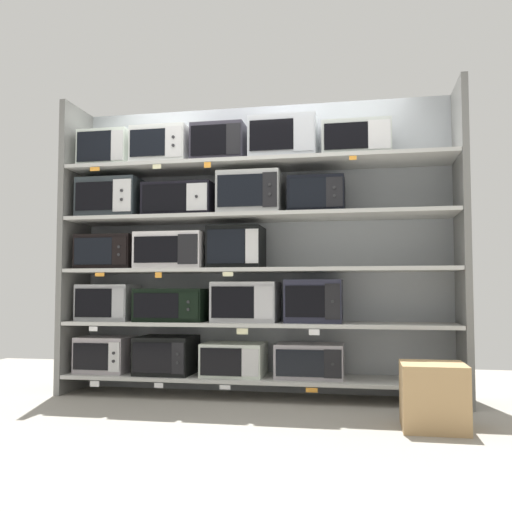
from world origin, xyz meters
name	(u,v)px	position (x,y,z in m)	size (l,w,h in m)	color
ground	(226,428)	(0.00, -1.00, -0.01)	(7.11, 6.00, 0.02)	gray
back_panel	(262,247)	(0.00, 0.27, 1.21)	(3.31, 0.04, 2.43)	#9EA3A8
upright_left	(75,247)	(-1.59, 0.00, 1.21)	(0.05, 0.50, 2.43)	slate
upright_right	(462,241)	(1.59, 0.00, 1.21)	(0.05, 0.50, 2.43)	slate
shelf_0	(256,378)	(0.00, 0.00, 0.15)	(3.11, 0.50, 0.03)	beige
microwave_0	(106,354)	(-1.28, 0.00, 0.31)	(0.42, 0.37, 0.29)	#A59DA4
microwave_1	(167,355)	(-0.75, 0.00, 0.32)	(0.45, 0.43, 0.31)	black
microwave_2	(234,359)	(-0.18, 0.00, 0.29)	(0.49, 0.39, 0.26)	silver
microwave_3	(310,361)	(0.43, 0.00, 0.30)	(0.53, 0.36, 0.27)	#A49EA4
price_tag_0	(95,384)	(-1.25, -0.26, 0.11)	(0.08, 0.00, 0.05)	white
price_tag_1	(159,385)	(-0.72, -0.26, 0.11)	(0.07, 0.00, 0.04)	white
price_tag_2	(225,387)	(-0.19, -0.26, 0.11)	(0.08, 0.00, 0.03)	white
price_tag_3	(312,390)	(0.47, -0.26, 0.11)	(0.09, 0.00, 0.03)	orange
shelf_1	(256,324)	(0.00, 0.00, 0.58)	(3.11, 0.50, 0.03)	beige
microwave_4	(108,303)	(-1.27, 0.00, 0.74)	(0.45, 0.34, 0.30)	#A1A3A7
microwave_5	(173,305)	(-0.69, 0.00, 0.73)	(0.57, 0.42, 0.27)	black
microwave_6	(246,302)	(-0.08, 0.00, 0.75)	(0.52, 0.35, 0.32)	#B9B9BD
microwave_7	(314,301)	(0.46, 0.00, 0.76)	(0.44, 0.35, 0.34)	#262738
price_tag_4	(93,329)	(-1.27, -0.26, 0.54)	(0.07, 0.00, 0.04)	white
price_tag_5	(242,331)	(-0.06, -0.26, 0.54)	(0.09, 0.00, 0.04)	beige
price_tag_6	(314,332)	(0.49, -0.26, 0.54)	(0.08, 0.00, 0.04)	white
shelf_2	(256,270)	(0.00, 0.00, 1.01)	(3.11, 0.50, 0.03)	beige
microwave_8	(110,253)	(-1.25, 0.00, 1.16)	(0.48, 0.41, 0.29)	black
microwave_9	(174,251)	(-0.69, 0.00, 1.17)	(0.56, 0.43, 0.30)	silver
microwave_10	(236,248)	(-0.16, 0.00, 1.19)	(0.43, 0.35, 0.34)	black
price_tag_7	(100,275)	(-1.22, -0.26, 0.97)	(0.08, 0.00, 0.03)	orange
price_tag_8	(158,275)	(-0.73, -0.26, 0.97)	(0.05, 0.00, 0.04)	orange
price_tag_9	(228,274)	(-0.17, -0.26, 0.97)	(0.08, 0.00, 0.03)	beige
shelf_3	(256,217)	(0.00, 0.00, 1.44)	(3.11, 0.50, 0.03)	beige
microwave_11	(113,200)	(-1.24, 0.00, 1.62)	(0.51, 0.41, 0.33)	#2B3338
microwave_12	(181,201)	(-0.63, 0.00, 1.59)	(0.57, 0.38, 0.27)	black
microwave_13	(251,195)	(-0.04, 0.00, 1.62)	(0.50, 0.43, 0.34)	#B5B7B6
microwave_14	(317,196)	(0.49, 0.00, 1.59)	(0.44, 0.36, 0.28)	black
shelf_4	(256,165)	(0.00, 0.00, 1.86)	(3.11, 0.50, 0.03)	beige
microwave_15	(109,151)	(-1.28, 0.00, 2.03)	(0.43, 0.38, 0.31)	silver
microwave_16	(164,149)	(-0.79, 0.00, 2.03)	(0.47, 0.43, 0.31)	silver
microwave_17	(221,146)	(-0.29, 0.00, 2.03)	(0.43, 0.41, 0.31)	#302E39
microwave_18	(284,141)	(0.23, 0.00, 2.05)	(0.53, 0.40, 0.34)	#B6BAC2
microwave_19	(357,141)	(0.81, 0.00, 2.02)	(0.53, 0.36, 0.28)	#B4BDB5
price_tag_10	(95,169)	(-1.28, -0.26, 1.83)	(0.08, 0.00, 0.03)	orange
price_tag_11	(157,167)	(-0.75, -0.26, 1.83)	(0.07, 0.00, 0.04)	beige
price_tag_12	(207,165)	(-0.34, -0.26, 1.82)	(0.05, 0.00, 0.04)	orange
price_tag_13	(353,158)	(0.78, -0.26, 1.83)	(0.05, 0.00, 0.03)	orange
shipping_carton	(433,396)	(1.26, -0.82, 0.20)	(0.39, 0.39, 0.40)	tan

